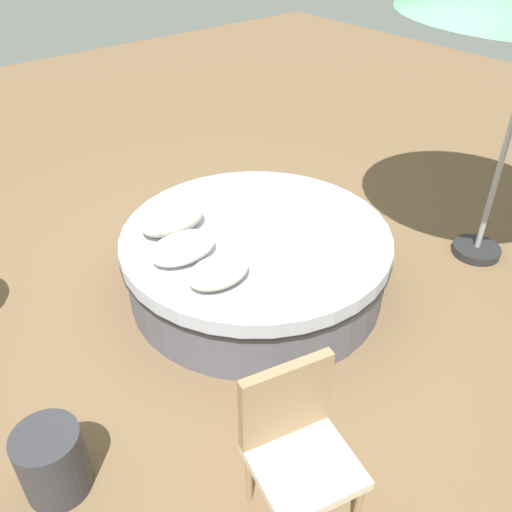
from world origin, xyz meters
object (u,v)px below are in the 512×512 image
object	(u,v)px
throw_pillow_1	(183,248)
patio_chair	(296,438)
throw_pillow_0	(171,219)
side_table	(53,461)
round_bed	(256,261)
throw_pillow_2	(218,272)

from	to	relation	value
throw_pillow_1	patio_chair	distance (m)	1.78
throw_pillow_0	side_table	bearing A→B (deg)	-143.70
round_bed	throw_pillow_2	bearing A→B (deg)	-152.32
round_bed	throw_pillow_0	size ratio (longest dim) A/B	3.96
throw_pillow_2	side_table	distance (m)	1.57
round_bed	patio_chair	distance (m)	1.97
throw_pillow_0	side_table	xyz separation A→B (m)	(-1.58, -1.16, -0.45)
side_table	throw_pillow_1	bearing A→B (deg)	28.51
throw_pillow_0	round_bed	bearing A→B (deg)	-43.62
throw_pillow_1	throw_pillow_2	world-z (taller)	throw_pillow_1
throw_pillow_0	side_table	size ratio (longest dim) A/B	1.22
throw_pillow_0	throw_pillow_2	xyz separation A→B (m)	(-0.12, -0.79, -0.02)
round_bed	patio_chair	size ratio (longest dim) A/B	2.26
throw_pillow_2	side_table	xyz separation A→B (m)	(-1.47, -0.37, -0.43)
throw_pillow_2	side_table	bearing A→B (deg)	-165.84
throw_pillow_0	throw_pillow_2	bearing A→B (deg)	-98.28
throw_pillow_2	round_bed	bearing A→B (deg)	27.68
round_bed	throw_pillow_1	distance (m)	0.75
throw_pillow_1	throw_pillow_0	bearing A→B (deg)	69.07
throw_pillow_1	throw_pillow_2	size ratio (longest dim) A/B	1.12
patio_chair	side_table	world-z (taller)	patio_chair
round_bed	throw_pillow_2	size ratio (longest dim) A/B	4.61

